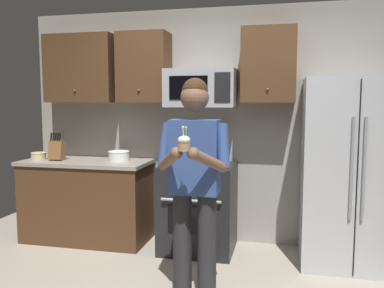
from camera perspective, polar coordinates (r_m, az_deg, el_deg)
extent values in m
cube|color=gray|center=(4.54, 3.81, 2.50)|extent=(4.40, 0.10, 2.60)
cube|color=black|center=(4.32, 0.91, -8.98)|extent=(0.76, 0.66, 0.92)
cube|color=black|center=(4.01, -0.10, -10.74)|extent=(0.48, 0.01, 0.28)
cylinder|color=#99999E|center=(3.94, -0.18, -8.06)|extent=(0.60, 0.03, 0.03)
cylinder|color=black|center=(4.13, -1.93, -3.07)|extent=(0.18, 0.18, 0.01)
cylinder|color=black|center=(4.05, 3.01, -3.24)|extent=(0.18, 0.18, 0.01)
cylinder|color=black|center=(4.40, -1.00, -2.51)|extent=(0.18, 0.18, 0.01)
cylinder|color=black|center=(4.33, 3.64, -2.66)|extent=(0.18, 0.18, 0.01)
cube|color=#9EA0A5|center=(4.29, 1.28, 7.92)|extent=(0.74, 0.40, 0.40)
cube|color=black|center=(4.11, -0.55, 8.00)|extent=(0.40, 0.01, 0.24)
cube|color=black|center=(4.04, 4.33, 8.02)|extent=(0.16, 0.01, 0.30)
cube|color=#B7BABF|center=(4.15, 21.58, -3.81)|extent=(0.90, 0.72, 1.80)
cylinder|color=gray|center=(3.76, 21.73, -3.26)|extent=(0.02, 0.02, 0.90)
cylinder|color=gray|center=(3.77, 23.24, -3.28)|extent=(0.02, 0.02, 0.90)
cube|color=black|center=(3.79, 22.40, -4.74)|extent=(0.01, 0.01, 1.74)
cube|color=#4C301C|center=(4.83, -15.36, 10.23)|extent=(0.80, 0.34, 0.76)
sphere|color=brown|center=(4.66, -16.32, 7.28)|extent=(0.03, 0.03, 0.03)
cube|color=#4C301C|center=(4.53, -6.81, 10.69)|extent=(0.55, 0.34, 0.76)
sphere|color=brown|center=(4.34, -7.58, 7.58)|extent=(0.03, 0.03, 0.03)
cube|color=#4C301C|center=(4.27, 10.84, 10.92)|extent=(0.55, 0.34, 0.76)
sphere|color=brown|center=(4.08, 10.67, 7.64)|extent=(0.03, 0.03, 0.03)
cube|color=#4C301C|center=(4.77, -14.64, -7.97)|extent=(1.40, 0.62, 0.88)
cube|color=gray|center=(4.69, -14.79, -2.50)|extent=(1.44, 0.66, 0.04)
cube|color=brown|center=(4.79, -18.62, -0.86)|extent=(0.16, 0.15, 0.24)
cylinder|color=black|center=(4.79, -19.37, 0.97)|extent=(0.02, 0.04, 0.09)
cylinder|color=black|center=(4.77, -19.09, 0.97)|extent=(0.02, 0.04, 0.09)
cylinder|color=black|center=(4.76, -18.81, 0.96)|extent=(0.02, 0.04, 0.09)
cylinder|color=black|center=(4.74, -18.52, 0.96)|extent=(0.02, 0.04, 0.09)
cylinder|color=black|center=(4.73, -18.24, 0.95)|extent=(0.02, 0.04, 0.09)
cylinder|color=white|center=(4.56, -10.34, -1.72)|extent=(0.23, 0.23, 0.10)
torus|color=white|center=(4.55, -10.35, -1.08)|extent=(0.24, 0.24, 0.01)
cylinder|color=beige|center=(4.93, -20.96, -1.61)|extent=(0.17, 0.17, 0.07)
torus|color=beige|center=(4.92, -20.98, -1.19)|extent=(0.17, 0.17, 0.01)
cylinder|color=#262628|center=(3.33, -1.37, -14.15)|extent=(0.15, 0.15, 0.86)
cylinder|color=#262628|center=(3.29, 2.12, -14.41)|extent=(0.15, 0.15, 0.86)
cube|color=#334C8C|center=(3.13, 0.38, -1.83)|extent=(0.38, 0.22, 0.58)
sphere|color=brown|center=(3.10, 0.38, 6.62)|extent=(0.22, 0.22, 0.22)
sphere|color=#382314|center=(3.11, 0.42, 7.54)|extent=(0.20, 0.20, 0.20)
cylinder|color=#334C8C|center=(3.15, -3.74, -0.06)|extent=(0.15, 0.18, 0.35)
cylinder|color=brown|center=(2.99, -3.23, -2.25)|extent=(0.26, 0.33, 0.21)
sphere|color=brown|center=(2.83, -2.22, -1.31)|extent=(0.09, 0.09, 0.09)
cylinder|color=#334C8C|center=(3.05, 4.39, -0.26)|extent=(0.15, 0.18, 0.35)
cylinder|color=brown|center=(2.92, 2.45, -2.44)|extent=(0.26, 0.33, 0.21)
sphere|color=brown|center=(2.80, 0.16, -1.38)|extent=(0.09, 0.09, 0.09)
cylinder|color=#A87F56|center=(2.79, -1.14, -0.43)|extent=(0.08, 0.08, 0.06)
ellipsoid|color=white|center=(2.78, -1.14, 0.59)|extent=(0.09, 0.09, 0.06)
cylinder|color=#4CBF66|center=(2.78, -0.85, 1.55)|extent=(0.01, 0.01, 0.06)
ellipsoid|color=#FFD159|center=(2.77, -0.85, 2.33)|extent=(0.01, 0.01, 0.02)
cylinder|color=#F2D84C|center=(2.79, -1.22, 1.58)|extent=(0.01, 0.01, 0.06)
ellipsoid|color=#FFD159|center=(2.79, -1.22, 2.35)|extent=(0.01, 0.01, 0.02)
cylinder|color=#4C7FE5|center=(2.77, -1.35, 1.54)|extent=(0.01, 0.01, 0.06)
ellipsoid|color=#FFD159|center=(2.77, -1.35, 2.31)|extent=(0.01, 0.01, 0.02)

